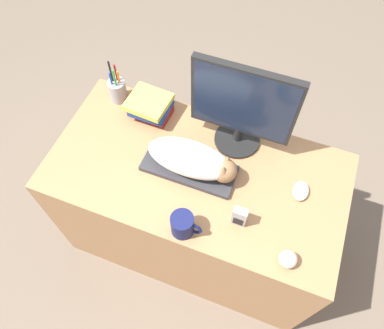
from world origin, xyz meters
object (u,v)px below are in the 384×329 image
object	(u,v)px
baseball	(288,259)
phone	(240,217)
book_stack	(150,107)
coffee_mug	(183,225)
cat	(194,160)
keyboard	(189,168)
monitor	(243,107)
pen_cup	(118,90)
computer_mouse	(301,191)

from	to	relation	value
baseball	phone	xyz separation A→B (m)	(-0.21, 0.09, 0.02)
baseball	book_stack	bearing A→B (deg)	148.52
coffee_mug	cat	bearing A→B (deg)	102.13
keyboard	book_stack	world-z (taller)	book_stack
monitor	keyboard	bearing A→B (deg)	-123.66
cat	monitor	size ratio (longest dim) A/B	0.88
monitor	pen_cup	xyz separation A→B (m)	(-0.61, 0.04, -0.17)
keyboard	computer_mouse	bearing A→B (deg)	7.29
cat	pen_cup	bearing A→B (deg)	152.17
computer_mouse	baseball	size ratio (longest dim) A/B	1.37
cat	pen_cup	distance (m)	0.55
computer_mouse	pen_cup	bearing A→B (deg)	168.15
computer_mouse	phone	size ratio (longest dim) A/B	0.93
baseball	book_stack	size ratio (longest dim) A/B	0.35
baseball	book_stack	distance (m)	0.89
cat	pen_cup	xyz separation A→B (m)	(-0.48, 0.25, -0.03)
cat	book_stack	xyz separation A→B (m)	(-0.30, 0.22, -0.04)
baseball	keyboard	bearing A→B (deg)	153.02
pen_cup	phone	bearing A→B (deg)	-29.31
cat	computer_mouse	bearing A→B (deg)	7.62
phone	monitor	bearing A→B (deg)	108.25
keyboard	pen_cup	distance (m)	0.53
phone	pen_cup	bearing A→B (deg)	150.69
monitor	book_stack	bearing A→B (deg)	179.73
pen_cup	book_stack	world-z (taller)	pen_cup
keyboard	pen_cup	world-z (taller)	pen_cup
computer_mouse	coffee_mug	distance (m)	0.51
baseball	pen_cup	bearing A→B (deg)	152.09
cat	book_stack	bearing A→B (deg)	143.58
coffee_mug	pen_cup	bearing A→B (deg)	136.09
keyboard	phone	size ratio (longest dim) A/B	3.95
cat	book_stack	size ratio (longest dim) A/B	1.95
keyboard	baseball	xyz separation A→B (m)	(0.48, -0.25, 0.02)
monitor	baseball	bearing A→B (deg)	-53.93
keyboard	pen_cup	xyz separation A→B (m)	(-0.46, 0.25, 0.05)
baseball	computer_mouse	bearing A→B (deg)	92.84
keyboard	phone	xyz separation A→B (m)	(0.27, -0.15, 0.04)
computer_mouse	phone	bearing A→B (deg)	-132.90
monitor	phone	bearing A→B (deg)	-71.75
keyboard	baseball	size ratio (longest dim) A/B	5.81
keyboard	phone	world-z (taller)	phone
computer_mouse	book_stack	distance (m)	0.76
computer_mouse	coffee_mug	bearing A→B (deg)	-140.24
coffee_mug	book_stack	xyz separation A→B (m)	(-0.35, 0.48, 0.00)
cat	book_stack	distance (m)	0.37
coffee_mug	book_stack	world-z (taller)	coffee_mug
keyboard	monitor	size ratio (longest dim) A/B	0.92
pen_cup	book_stack	bearing A→B (deg)	-10.79
monitor	phone	distance (m)	0.43
pen_cup	baseball	world-z (taller)	pen_cup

